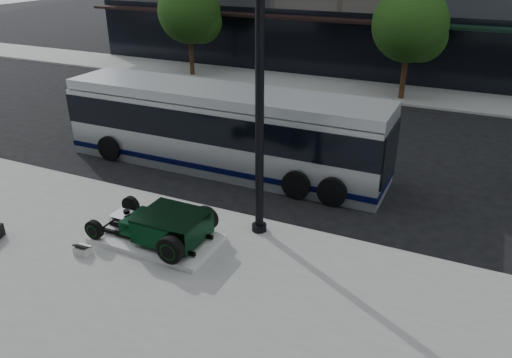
% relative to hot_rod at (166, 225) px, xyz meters
% --- Properties ---
extents(ground, '(120.00, 120.00, 0.00)m').
position_rel_hot_rod_xyz_m(ground, '(2.11, 4.39, -0.70)').
color(ground, black).
rests_on(ground, ground).
extents(sidewalk_far, '(70.00, 4.00, 0.12)m').
position_rel_hot_rod_xyz_m(sidewalk_far, '(2.11, 18.39, -0.64)').
color(sidewalk_far, gray).
rests_on(sidewalk_far, ground).
extents(street_trees, '(29.80, 3.80, 5.70)m').
position_rel_hot_rod_xyz_m(street_trees, '(3.25, 17.47, 3.07)').
color(street_trees, black).
rests_on(street_trees, sidewalk_far).
extents(display_plinth, '(3.40, 1.80, 0.15)m').
position_rel_hot_rod_xyz_m(display_plinth, '(-0.33, 0.00, -0.50)').
color(display_plinth, silver).
rests_on(display_plinth, sidewalk_near).
extents(hot_rod, '(3.22, 2.00, 0.81)m').
position_rel_hot_rod_xyz_m(hot_rod, '(0.00, 0.00, 0.00)').
color(hot_rod, black).
rests_on(hot_rod, display_plinth).
extents(info_plaque, '(0.41, 0.31, 0.31)m').
position_rel_hot_rod_xyz_m(info_plaque, '(-1.74, -1.34, -0.45)').
color(info_plaque, silver).
rests_on(info_plaque, sidewalk_near).
extents(lamppost, '(0.42, 0.42, 7.61)m').
position_rel_hot_rod_xyz_m(lamppost, '(1.96, 1.72, 2.94)').
color(lamppost, black).
rests_on(lamppost, sidewalk_near).
extents(transit_bus, '(12.12, 2.88, 2.92)m').
position_rel_hot_rod_xyz_m(transit_bus, '(-1.27, 5.58, 0.79)').
color(transit_bus, '#A9AFB3').
rests_on(transit_bus, ground).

